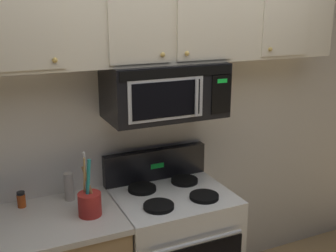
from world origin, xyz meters
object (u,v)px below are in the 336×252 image
Objects in this scene: spice_jar at (21,200)px; over_range_microwave at (165,90)px; utensil_crock_red at (90,202)px; stove_range at (172,251)px; pepper_mill at (69,187)px.

over_range_microwave is at bearing -6.56° from spice_jar.
spice_jar is (-0.36, 0.28, -0.04)m from utensil_crock_red.
stove_range is 0.77m from utensil_crock_red.
stove_range is 1.47× the size of over_range_microwave.
stove_range reaches higher than spice_jar.
over_range_microwave is 4.14× the size of pepper_mill.
stove_range is 2.86× the size of utensil_crock_red.
pepper_mill is 0.29m from spice_jar.
over_range_microwave is 1.12m from spice_jar.
spice_jar is at bearing 166.44° from stove_range.
stove_range is 6.10× the size of pepper_mill.
stove_range is at bearing -13.56° from spice_jar.
over_range_microwave reaches higher than stove_range.
utensil_crock_red is 2.14× the size of pepper_mill.
utensil_crock_red is 0.45m from spice_jar.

